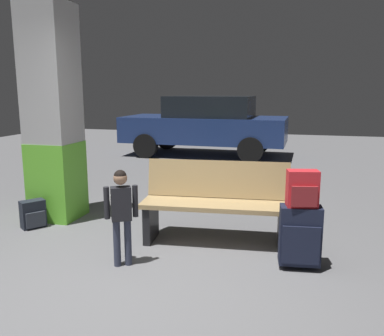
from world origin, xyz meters
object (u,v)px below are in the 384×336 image
(backpack_bright, at_px, (303,189))
(backpack_dark_floor, at_px, (33,214))
(child, at_px, (121,208))
(parked_car_far, at_px, (206,124))
(structural_pillar, at_px, (53,115))
(bench, at_px, (216,203))
(suitcase, at_px, (300,236))

(backpack_bright, bearing_deg, backpack_dark_floor, 173.44)
(child, bearing_deg, parked_car_far, 96.12)
(structural_pillar, height_order, backpack_dark_floor, structural_pillar)
(backpack_dark_floor, bearing_deg, backpack_bright, -6.56)
(bench, relative_size, suitcase, 2.72)
(suitcase, bearing_deg, backpack_dark_floor, 173.44)
(structural_pillar, bearing_deg, child, -39.16)
(bench, distance_m, child, 1.13)
(backpack_dark_floor, bearing_deg, child, -25.84)
(backpack_bright, distance_m, backpack_dark_floor, 3.24)
(child, bearing_deg, bench, 49.02)
(backpack_dark_floor, xyz_separation_m, parked_car_far, (0.79, 6.02, 0.64))
(backpack_dark_floor, relative_size, parked_car_far, 0.08)
(suitcase, relative_size, backpack_bright, 1.78)
(structural_pillar, relative_size, parked_car_far, 0.66)
(backpack_bright, bearing_deg, structural_pillar, 165.34)
(bench, bearing_deg, child, -130.98)
(parked_car_far, bearing_deg, bench, -76.12)
(bench, distance_m, backpack_bright, 1.07)
(structural_pillar, distance_m, child, 2.02)
(child, distance_m, parked_car_far, 6.80)
(backpack_bright, bearing_deg, suitcase, 151.91)
(suitcase, height_order, backpack_bright, backpack_bright)
(backpack_bright, bearing_deg, bench, 152.24)
(suitcase, bearing_deg, bench, 152.24)
(backpack_bright, bearing_deg, child, -167.24)
(structural_pillar, xyz_separation_m, parked_car_far, (0.72, 5.58, -0.54))
(suitcase, height_order, child, child)
(parked_car_far, bearing_deg, structural_pillar, -97.40)
(backpack_bright, height_order, backpack_dark_floor, backpack_bright)
(bench, height_order, parked_car_far, parked_car_far)
(backpack_bright, relative_size, child, 0.36)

